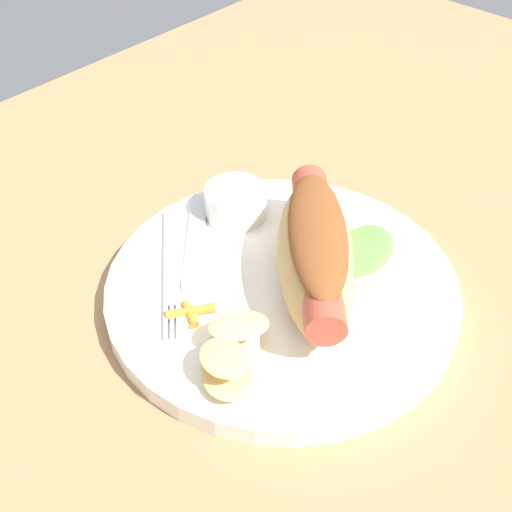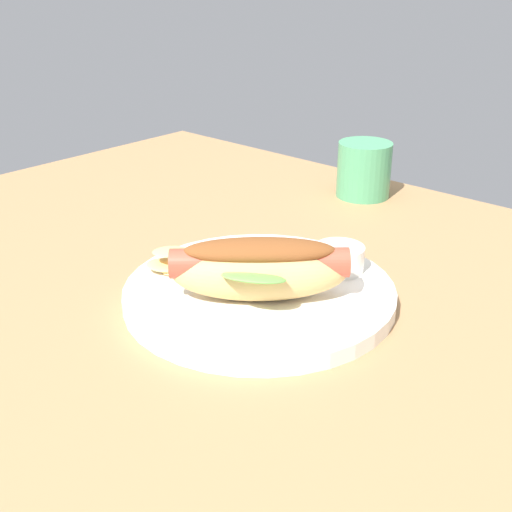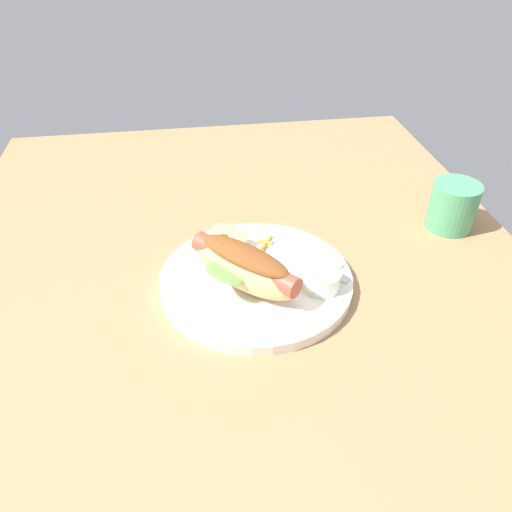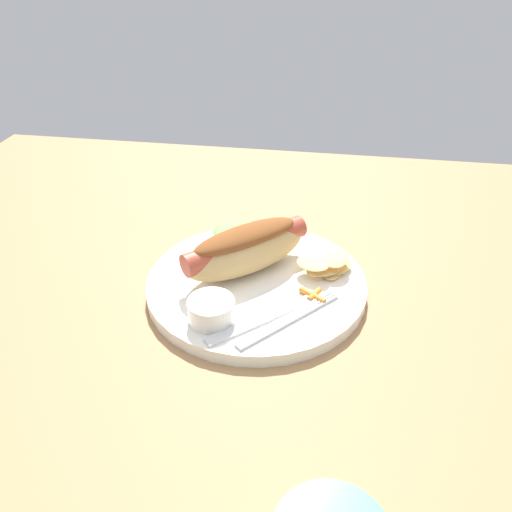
{
  "view_description": "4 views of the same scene",
  "coord_description": "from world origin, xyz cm",
  "px_view_note": "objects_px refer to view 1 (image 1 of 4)",
  "views": [
    {
      "loc": [
        -31.33,
        -23.11,
        39.11
      ],
      "look_at": [
        -3.02,
        2.79,
        5.02
      ],
      "focal_mm": 49.33,
      "sensor_mm": 36.0,
      "label": 1
    },
    {
      "loc": [
        38.26,
        -42.59,
        31.86
      ],
      "look_at": [
        -0.26,
        0.4,
        5.67
      ],
      "focal_mm": 46.53,
      "sensor_mm": 36.0,
      "label": 2
    },
    {
      "loc": [
        53.21,
        -6.46,
        46.28
      ],
      "look_at": [
        -1.83,
        1.93,
        4.57
      ],
      "focal_mm": 35.09,
      "sensor_mm": 36.0,
      "label": 3
    },
    {
      "loc": [
        -9.41,
        53.14,
        39.1
      ],
      "look_at": [
        -1.1,
        2.26,
        5.31
      ],
      "focal_mm": 36.08,
      "sensor_mm": 36.0,
      "label": 4
    }
  ],
  "objects_px": {
    "sauce_ramekin": "(236,202)",
    "carrot_garnish": "(190,313)",
    "hot_dog": "(316,250)",
    "plate": "(282,290)",
    "fork": "(172,266)",
    "knife": "(194,254)",
    "chips_pile": "(229,355)"
  },
  "relations": [
    {
      "from": "sauce_ramekin",
      "to": "plate",
      "type": "bearing_deg",
      "value": -113.55
    },
    {
      "from": "hot_dog",
      "to": "chips_pile",
      "type": "bearing_deg",
      "value": -37.74
    },
    {
      "from": "plate",
      "to": "hot_dog",
      "type": "height_order",
      "value": "hot_dog"
    },
    {
      "from": "plate",
      "to": "sauce_ramekin",
      "type": "height_order",
      "value": "sauce_ramekin"
    },
    {
      "from": "fork",
      "to": "knife",
      "type": "relative_size",
      "value": 0.74
    },
    {
      "from": "plate",
      "to": "hot_dog",
      "type": "distance_m",
      "value": 0.05
    },
    {
      "from": "knife",
      "to": "hot_dog",
      "type": "bearing_deg",
      "value": 72.27
    },
    {
      "from": "plate",
      "to": "carrot_garnish",
      "type": "xyz_separation_m",
      "value": [
        -0.07,
        0.03,
        0.01
      ]
    },
    {
      "from": "fork",
      "to": "knife",
      "type": "bearing_deg",
      "value": 125.21
    },
    {
      "from": "plate",
      "to": "fork",
      "type": "relative_size",
      "value": 2.36
    },
    {
      "from": "plate",
      "to": "knife",
      "type": "height_order",
      "value": "knife"
    },
    {
      "from": "hot_dog",
      "to": "chips_pile",
      "type": "distance_m",
      "value": 0.11
    },
    {
      "from": "plate",
      "to": "sauce_ramekin",
      "type": "bearing_deg",
      "value": 66.45
    },
    {
      "from": "sauce_ramekin",
      "to": "chips_pile",
      "type": "relative_size",
      "value": 0.63
    },
    {
      "from": "hot_dog",
      "to": "fork",
      "type": "bearing_deg",
      "value": -98.82
    },
    {
      "from": "knife",
      "to": "chips_pile",
      "type": "distance_m",
      "value": 0.12
    },
    {
      "from": "sauce_ramekin",
      "to": "carrot_garnish",
      "type": "bearing_deg",
      "value": -151.83
    },
    {
      "from": "sauce_ramekin",
      "to": "fork",
      "type": "relative_size",
      "value": 0.45
    },
    {
      "from": "plate",
      "to": "fork",
      "type": "distance_m",
      "value": 0.09
    },
    {
      "from": "knife",
      "to": "carrot_garnish",
      "type": "relative_size",
      "value": 4.59
    },
    {
      "from": "plate",
      "to": "fork",
      "type": "height_order",
      "value": "fork"
    },
    {
      "from": "sauce_ramekin",
      "to": "fork",
      "type": "height_order",
      "value": "sauce_ramekin"
    },
    {
      "from": "hot_dog",
      "to": "carrot_garnish",
      "type": "relative_size",
      "value": 4.78
    },
    {
      "from": "knife",
      "to": "fork",
      "type": "bearing_deg",
      "value": -49.09
    },
    {
      "from": "hot_dog",
      "to": "sauce_ramekin",
      "type": "height_order",
      "value": "hot_dog"
    },
    {
      "from": "sauce_ramekin",
      "to": "chips_pile",
      "type": "height_order",
      "value": "sauce_ramekin"
    },
    {
      "from": "plate",
      "to": "knife",
      "type": "bearing_deg",
      "value": 108.8
    },
    {
      "from": "fork",
      "to": "carrot_garnish",
      "type": "distance_m",
      "value": 0.06
    },
    {
      "from": "sauce_ramekin",
      "to": "carrot_garnish",
      "type": "distance_m",
      "value": 0.12
    },
    {
      "from": "plate",
      "to": "hot_dog",
      "type": "bearing_deg",
      "value": -47.33
    },
    {
      "from": "sauce_ramekin",
      "to": "knife",
      "type": "xyz_separation_m",
      "value": [
        -0.06,
        -0.01,
        -0.01
      ]
    },
    {
      "from": "knife",
      "to": "chips_pile",
      "type": "bearing_deg",
      "value": 15.9
    }
  ]
}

